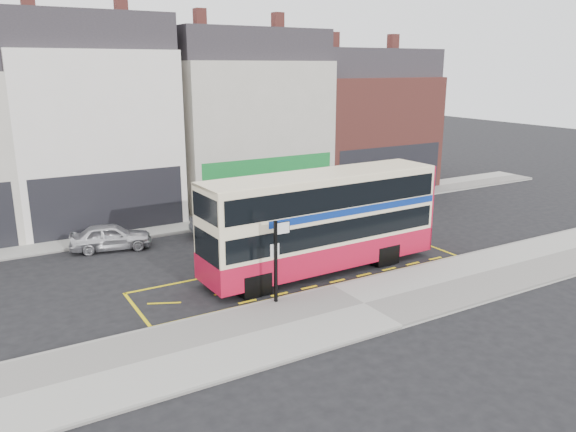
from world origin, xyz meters
TOP-DOWN VIEW (x-y plane):
  - ground at (0.00, 0.00)m, footprint 120.00×120.00m
  - pavement at (0.00, -2.30)m, footprint 40.00×4.00m
  - kerb at (0.00, -0.38)m, footprint 40.00×0.15m
  - far_pavement at (0.00, 11.00)m, footprint 50.00×3.00m
  - road_markings at (0.00, 1.60)m, footprint 14.00×3.40m
  - terrace_left at (-5.50, 14.99)m, footprint 8.00×8.01m
  - terrace_green_shop at (3.50, 14.99)m, footprint 9.00×8.01m
  - terrace_right at (12.50, 14.99)m, footprint 9.00×8.01m
  - double_decker_bus at (0.79, 1.57)m, footprint 10.33×2.63m
  - bus_stop_post at (-2.56, -0.59)m, footprint 0.74×0.13m
  - car_silver at (-6.13, 8.75)m, footprint 3.85×2.23m
  - car_grey at (-0.39, 8.23)m, footprint 3.96×1.81m
  - car_white at (5.51, 9.78)m, footprint 4.52×2.36m
  - street_tree_right at (7.97, 12.46)m, footprint 2.53×2.53m

SIDE VIEW (x-z plane):
  - ground at x=0.00m, z-range 0.00..0.00m
  - road_markings at x=0.00m, z-range 0.00..0.01m
  - pavement at x=0.00m, z-range 0.00..0.15m
  - kerb at x=0.00m, z-range 0.00..0.15m
  - far_pavement at x=0.00m, z-range 0.00..0.15m
  - car_silver at x=-6.13m, z-range 0.00..1.23m
  - car_white at x=5.51m, z-range 0.00..1.25m
  - car_grey at x=-0.39m, z-range 0.00..1.26m
  - bus_stop_post at x=-2.56m, z-range 0.45..3.42m
  - double_decker_bus at x=0.79m, z-range 0.11..4.21m
  - street_tree_right at x=7.97m, z-range 0.99..6.46m
  - terrace_right at x=12.50m, z-range -0.58..9.72m
  - terrace_green_shop at x=3.50m, z-range -0.58..10.72m
  - terrace_left at x=-5.50m, z-range -0.58..11.22m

